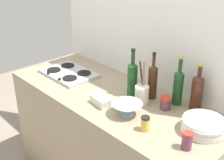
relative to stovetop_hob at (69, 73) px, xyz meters
The scene contains 14 objects.
counter_block 0.70m from the stovetop_hob, ahead, with size 1.80×0.70×0.90m, color tan.
backsplash_panel 0.69m from the stovetop_hob, 37.21° to the left, with size 1.90×0.06×2.29m, color white.
stovetop_hob is the anchor object (origin of this frame).
plate_stack 1.24m from the stovetop_hob, ahead, with size 0.26×0.26×0.08m.
wine_bottle_leftmost 0.66m from the stovetop_hob, ahead, with size 0.07×0.07×0.36m.
wine_bottle_mid_left 0.79m from the stovetop_hob, 14.36° to the left, with size 0.07×0.07×0.35m.
wine_bottle_mid_right 1.10m from the stovetop_hob, 15.16° to the left, with size 0.08×0.08×0.33m.
wine_bottle_rightmost 0.97m from the stovetop_hob, 15.13° to the left, with size 0.07×0.07×0.35m.
mixing_bowl 0.80m from the stovetop_hob, ahead, with size 0.20×0.20×0.09m.
butter_dish 0.59m from the stovetop_hob, 13.53° to the right, with size 0.15×0.09×0.06m, color silver.
utensil_crock 0.76m from the stovetop_hob, ahead, with size 0.10×0.10×0.30m.
condiment_jar_front 1.00m from the stovetop_hob, ahead, with size 0.05×0.05×0.09m.
condiment_jar_rear 0.93m from the stovetop_hob, ahead, with size 0.08×0.08×0.09m.
condiment_jar_spare 1.27m from the stovetop_hob, ahead, with size 0.06×0.06×0.10m.
Camera 1 is at (1.40, -1.32, 1.91)m, focal length 46.84 mm.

